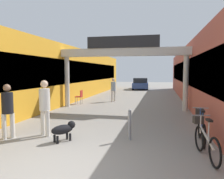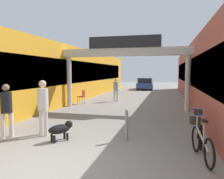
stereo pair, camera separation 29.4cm
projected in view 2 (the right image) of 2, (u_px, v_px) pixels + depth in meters
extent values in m
plane|color=gray|center=(51.00, 171.00, 4.55)|extent=(80.00, 80.00, 0.00)
cube|color=gold|center=(65.00, 74.00, 16.28)|extent=(3.00, 26.00, 3.73)
cube|color=black|center=(84.00, 72.00, 15.90)|extent=(0.04, 23.40, 1.49)
cube|color=#B25142|center=(213.00, 75.00, 13.78)|extent=(3.00, 26.00, 3.73)
cube|color=black|center=(188.00, 72.00, 14.13)|extent=(0.04, 23.40, 1.49)
cylinder|color=beige|center=(69.00, 82.00, 12.97)|extent=(0.28, 0.28, 2.93)
cylinder|color=beige|center=(188.00, 83.00, 11.33)|extent=(0.28, 0.28, 2.93)
cube|color=beige|center=(125.00, 52.00, 12.02)|extent=(7.40, 0.44, 0.43)
cube|color=#232326|center=(124.00, 42.00, 11.78)|extent=(3.96, 0.10, 0.64)
cylinder|color=silver|center=(41.00, 122.00, 7.18)|extent=(0.18, 0.18, 0.84)
cylinder|color=silver|center=(46.00, 123.00, 7.03)|extent=(0.18, 0.18, 0.84)
cylinder|color=silver|center=(43.00, 99.00, 7.04)|extent=(0.45, 0.45, 0.69)
sphere|color=beige|center=(42.00, 84.00, 7.00)|extent=(0.31, 0.31, 0.24)
cylinder|color=silver|center=(3.00, 126.00, 6.78)|extent=(0.20, 0.20, 0.79)
cylinder|color=silver|center=(11.00, 125.00, 6.93)|extent=(0.20, 0.20, 0.79)
cylinder|color=black|center=(6.00, 103.00, 6.79)|extent=(0.48, 0.48, 0.65)
sphere|color=#8C664C|center=(6.00, 88.00, 6.76)|extent=(0.31, 0.31, 0.22)
cylinder|color=silver|center=(114.00, 96.00, 15.09)|extent=(0.20, 0.20, 0.75)
cylinder|color=silver|center=(117.00, 96.00, 15.22)|extent=(0.20, 0.20, 0.75)
cylinder|color=#8C9EB2|center=(116.00, 86.00, 15.10)|extent=(0.48, 0.48, 0.62)
sphere|color=tan|center=(116.00, 80.00, 15.06)|extent=(0.30, 0.30, 0.21)
ellipsoid|color=black|center=(59.00, 129.00, 6.50)|extent=(0.66, 0.74, 0.28)
sphere|color=black|center=(69.00, 124.00, 6.69)|extent=(0.33, 0.33, 0.24)
sphere|color=white|center=(66.00, 128.00, 6.63)|extent=(0.23, 0.23, 0.17)
cylinder|color=black|center=(65.00, 135.00, 6.72)|extent=(0.10, 0.10, 0.22)
cylinder|color=black|center=(67.00, 137.00, 6.58)|extent=(0.10, 0.10, 0.22)
cylinder|color=black|center=(52.00, 138.00, 6.46)|extent=(0.10, 0.10, 0.22)
cylinder|color=black|center=(54.00, 139.00, 6.32)|extent=(0.10, 0.10, 0.22)
torus|color=black|center=(196.00, 139.00, 5.62)|extent=(0.15, 0.67, 0.67)
torus|color=black|center=(209.00, 154.00, 4.61)|extent=(0.15, 0.67, 0.67)
cube|color=beige|center=(202.00, 138.00, 5.10)|extent=(0.17, 0.94, 0.34)
cylinder|color=beige|center=(204.00, 130.00, 4.97)|extent=(0.04, 0.04, 0.42)
cube|color=black|center=(204.00, 121.00, 4.95)|extent=(0.13, 0.23, 0.05)
cylinder|color=beige|center=(197.00, 125.00, 5.53)|extent=(0.04, 0.04, 0.46)
cylinder|color=gray|center=(197.00, 116.00, 5.51)|extent=(0.46, 0.09, 0.03)
cube|color=#332D28|center=(195.00, 120.00, 5.73)|extent=(0.27, 0.23, 0.20)
torus|color=black|center=(198.00, 128.00, 6.74)|extent=(0.09, 0.67, 0.67)
torus|color=black|center=(201.00, 137.00, 5.77)|extent=(0.09, 0.67, 0.67)
cube|color=#234C9E|center=(199.00, 126.00, 6.24)|extent=(0.09, 0.94, 0.34)
cylinder|color=#234C9E|center=(200.00, 119.00, 6.11)|extent=(0.03, 0.03, 0.42)
cube|color=black|center=(200.00, 112.00, 6.09)|extent=(0.11, 0.23, 0.05)
cylinder|color=#234C9E|center=(199.00, 116.00, 6.65)|extent=(0.03, 0.03, 0.46)
cylinder|color=gray|center=(199.00, 108.00, 6.63)|extent=(0.46, 0.06, 0.03)
cube|color=#332D28|center=(198.00, 112.00, 6.84)|extent=(0.25, 0.21, 0.20)
cylinder|color=gray|center=(127.00, 126.00, 6.59)|extent=(0.10, 0.10, 0.86)
sphere|color=gray|center=(127.00, 111.00, 6.55)|extent=(0.10, 0.10, 0.10)
cylinder|color=gray|center=(78.00, 101.00, 13.90)|extent=(0.03, 0.03, 0.45)
cylinder|color=gray|center=(80.00, 100.00, 14.23)|extent=(0.03, 0.03, 0.45)
cylinder|color=gray|center=(83.00, 101.00, 13.82)|extent=(0.03, 0.03, 0.45)
cylinder|color=gray|center=(85.00, 100.00, 14.15)|extent=(0.03, 0.03, 0.45)
cube|color=#B2231E|center=(81.00, 97.00, 14.01)|extent=(0.40, 0.40, 0.04)
cube|color=#B2231E|center=(84.00, 93.00, 13.95)|extent=(0.04, 0.40, 0.40)
cube|color=#2D478C|center=(145.00, 85.00, 25.73)|extent=(1.96, 4.09, 0.60)
cube|color=#1E2328|center=(145.00, 80.00, 25.53)|extent=(1.69, 2.28, 0.55)
cylinder|color=black|center=(139.00, 86.00, 27.31)|extent=(0.23, 0.61, 0.60)
cylinder|color=black|center=(152.00, 86.00, 27.00)|extent=(0.23, 0.61, 0.60)
cylinder|color=black|center=(137.00, 87.00, 24.48)|extent=(0.23, 0.61, 0.60)
cylinder|color=black|center=(152.00, 88.00, 24.17)|extent=(0.23, 0.61, 0.60)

